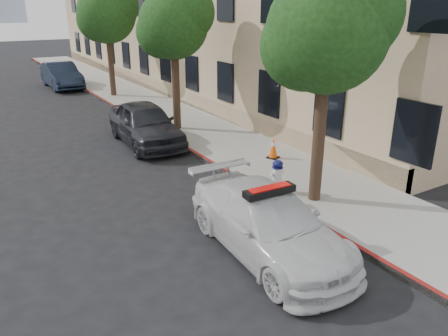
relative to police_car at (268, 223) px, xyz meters
name	(u,v)px	position (x,y,z in m)	size (l,w,h in m)	color
ground	(178,201)	(-0.49, 3.21, -0.65)	(120.00, 120.00, 0.00)	black
sidewalk	(155,109)	(3.11, 13.21, -0.58)	(3.20, 50.00, 0.15)	gray
curb_strip	(124,113)	(1.57, 13.21, -0.58)	(0.12, 50.00, 0.15)	maroon
building	(204,1)	(8.71, 18.21, 4.35)	(8.00, 36.00, 10.00)	tan
tree_near	(329,31)	(2.44, 1.20, 3.62)	(2.92, 2.82, 5.62)	black
tree_mid	(174,23)	(2.44, 9.20, 3.51)	(2.77, 2.64, 5.43)	black
tree_far	(107,13)	(2.44, 17.20, 3.73)	(3.10, 3.00, 5.81)	black
police_car	(268,223)	(0.00, 0.00, 0.00)	(2.05, 4.57, 1.45)	silver
parked_car_mid	(145,124)	(0.71, 8.33, 0.11)	(1.80, 4.48, 1.53)	black
parked_car_far	(61,75)	(0.70, 21.79, 0.11)	(1.61, 4.63, 1.53)	black
fire_hydrant	(277,177)	(1.86, 2.07, -0.07)	(0.37, 0.34, 0.88)	white
traffic_cone	(273,148)	(3.45, 4.29, -0.17)	(0.47, 0.47, 0.68)	black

